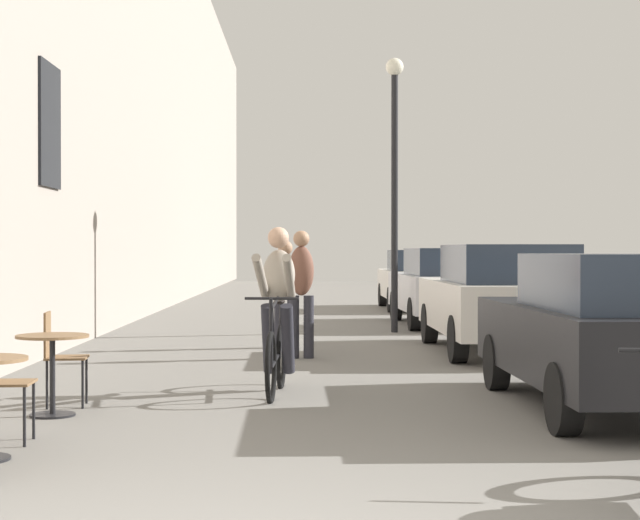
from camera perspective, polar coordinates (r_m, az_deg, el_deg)
name	(u,v)px	position (r m, az deg, el deg)	size (l,w,h in m)	color
building_facade_left	(97,34)	(19.44, -12.26, 12.18)	(0.54, 68.00, 10.79)	gray
cafe_table_mid	(52,357)	(9.43, -14.63, -5.24)	(0.64, 0.64, 0.72)	black
cafe_chair_mid_toward_street	(59,352)	(9.98, -14.30, -4.94)	(0.42, 0.42, 0.89)	black
cyclist_on_bicycle	(277,314)	(10.59, -2.38, -3.02)	(0.52, 1.76, 1.74)	black
pedestrian_near	(301,286)	(13.95, -1.04, -1.47)	(0.34, 0.24, 1.74)	#26262D
pedestrian_mid	(285,287)	(15.46, -1.94, -1.53)	(0.37, 0.29, 1.62)	#26262D
street_lamp	(395,158)	(18.46, 4.16, 5.64)	(0.32, 0.32, 4.90)	black
parked_car_nearest	(612,330)	(9.75, 15.87, -3.73)	(1.76, 4.06, 1.44)	black
parked_car_second	(501,297)	(14.89, 9.99, -2.03)	(1.87, 4.36, 1.55)	beige
parked_car_third	(446,286)	(20.13, 7.01, -1.41)	(1.90, 4.28, 1.51)	#B7B7BC
parked_car_fourth	(419,279)	(25.60, 5.50, -1.03)	(1.77, 4.15, 1.47)	beige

